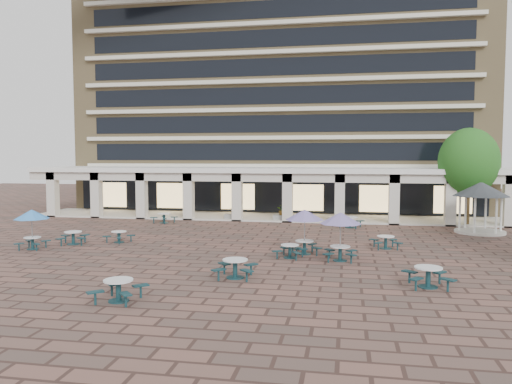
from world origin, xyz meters
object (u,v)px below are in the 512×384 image
picnic_table_1 (118,288)px  picnic_table_2 (235,267)px  gazebo (481,195)px  planter_left (234,215)px  planter_right (282,214)px

picnic_table_1 → picnic_table_2: picnic_table_2 is taller
gazebo → picnic_table_2: bearing=-131.9°
picnic_table_1 → gazebo: size_ratio=0.50×
picnic_table_1 → picnic_table_2: size_ratio=0.98×
picnic_table_2 → gazebo: (14.13, 15.77, 2.17)m
picnic_table_2 → planter_left: planter_left is taller
gazebo → planter_left: gazebo is taller
planter_left → picnic_table_2: bearing=-76.9°
picnic_table_1 → picnic_table_2: 5.52m
planter_left → planter_right: bearing=0.0°
gazebo → planter_right: size_ratio=2.55×
picnic_table_1 → gazebo: gazebo is taller
picnic_table_2 → planter_right: planter_right is taller
planter_left → picnic_table_1: bearing=-87.5°
picnic_table_1 → planter_right: planter_right is taller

